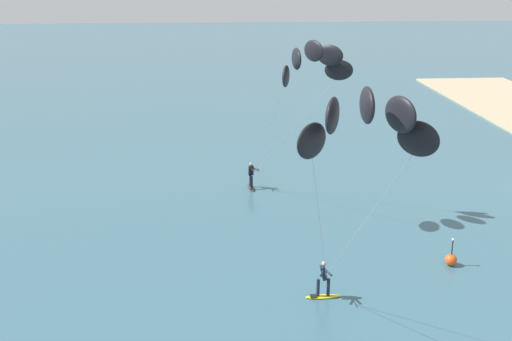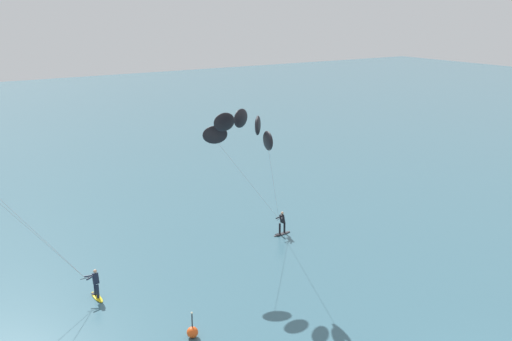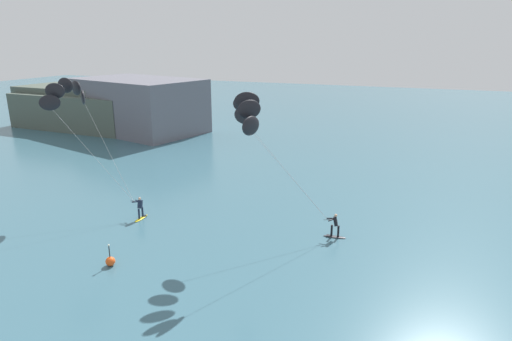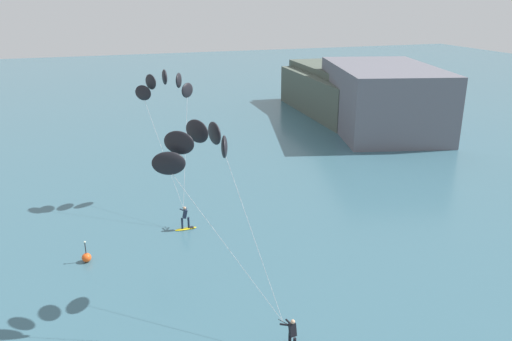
% 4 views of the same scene
% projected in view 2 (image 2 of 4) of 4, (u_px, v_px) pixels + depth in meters
% --- Properties ---
extents(kitesurfer_mid_water, '(7.51, 5.47, 9.77)m').
position_uv_depth(kitesurfer_mid_water, '(243.00, 134.00, 34.87)').
color(kitesurfer_mid_water, '#333338').
rests_on(kitesurfer_mid_water, ground).
extents(marker_buoy, '(0.56, 0.56, 1.38)m').
position_uv_depth(marker_buoy, '(192.00, 332.00, 28.83)').
color(marker_buoy, '#EA5119').
rests_on(marker_buoy, ground).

